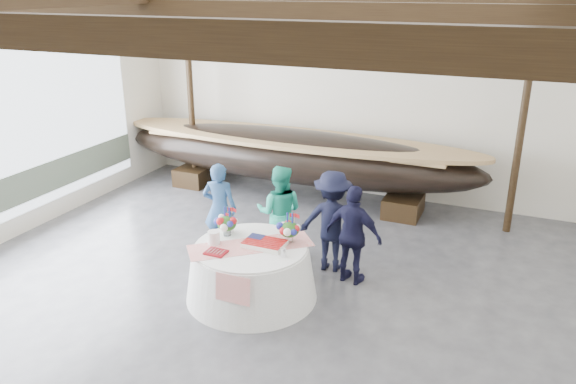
% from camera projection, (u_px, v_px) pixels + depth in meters
% --- Properties ---
extents(floor, '(10.00, 12.00, 0.01)m').
position_uv_depth(floor, '(218.00, 327.00, 7.79)').
color(floor, '#3D3D42').
rests_on(floor, ground).
extents(wall_back, '(10.00, 0.02, 4.50)m').
position_uv_depth(wall_back, '(352.00, 93.00, 12.18)').
color(wall_back, silver).
rests_on(wall_back, ground).
extents(pavilion_structure, '(9.80, 11.76, 4.50)m').
position_uv_depth(pavilion_structure, '(237.00, 24.00, 7.14)').
color(pavilion_structure, black).
rests_on(pavilion_structure, ground).
extents(longboat_display, '(8.29, 1.66, 1.55)m').
position_uv_depth(longboat_display, '(292.00, 155.00, 12.16)').
color(longboat_display, black).
rests_on(longboat_display, ground).
extents(banquet_table, '(1.98, 1.98, 0.85)m').
position_uv_depth(banquet_table, '(251.00, 271.00, 8.43)').
color(banquet_table, silver).
rests_on(banquet_table, ground).
extents(tabletop_items, '(1.76, 1.59, 0.40)m').
position_uv_depth(tabletop_items, '(253.00, 231.00, 8.41)').
color(tabletop_items, '#B51212').
rests_on(tabletop_items, banquet_table).
extents(guest_woman_blue, '(0.67, 0.51, 1.64)m').
position_uv_depth(guest_woman_blue, '(220.00, 208.00, 9.74)').
color(guest_woman_blue, navy).
rests_on(guest_woman_blue, ground).
extents(guest_woman_teal, '(0.93, 0.80, 1.66)m').
position_uv_depth(guest_woman_teal, '(280.00, 212.00, 9.54)').
color(guest_woman_teal, '#20A98A').
rests_on(guest_woman_teal, ground).
extents(guest_man_left, '(1.16, 0.73, 1.70)m').
position_uv_depth(guest_man_left, '(332.00, 221.00, 9.13)').
color(guest_man_left, black).
rests_on(guest_man_left, ground).
extents(guest_man_right, '(1.01, 0.57, 1.62)m').
position_uv_depth(guest_man_right, '(354.00, 235.00, 8.72)').
color(guest_man_right, black).
rests_on(guest_man_right, ground).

